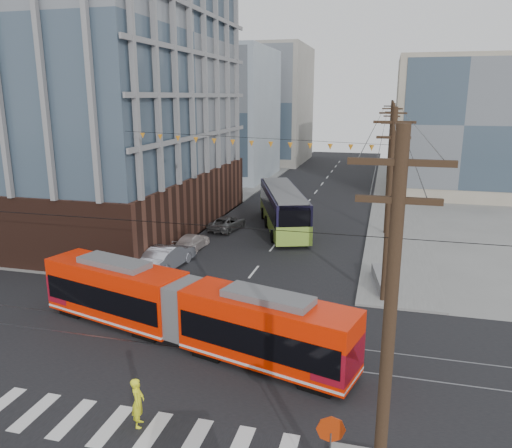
{
  "coord_description": "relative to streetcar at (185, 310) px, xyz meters",
  "views": [
    {
      "loc": [
        8.2,
        -16.74,
        11.53
      ],
      "look_at": [
        0.82,
        11.46,
        4.04
      ],
      "focal_mm": 35.0,
      "sensor_mm": 36.0,
      "label": 1
    }
  ],
  "objects": [
    {
      "name": "parked_car_grey",
      "position": [
        -4.4,
        20.28,
        -1.02
      ],
      "size": [
        2.82,
        4.75,
        1.24
      ],
      "primitive_type": "imported",
      "rotation": [
        0.0,
        0.0,
        2.96
      ],
      "color": "#474848",
      "rests_on": "ground"
    },
    {
      "name": "parked_car_white",
      "position": [
        -5.29,
        14.06,
        -1.02
      ],
      "size": [
        1.73,
        4.23,
        1.23
      ],
      "primitive_type": "imported",
      "rotation": [
        0.0,
        0.0,
        3.14
      ],
      "color": "beige",
      "rests_on": "ground"
    },
    {
      "name": "city_bus",
      "position": [
        0.25,
        21.97,
        0.22
      ],
      "size": [
        7.03,
        13.31,
        3.71
      ],
      "primitive_type": null,
      "rotation": [
        0.0,
        0.0,
        0.34
      ],
      "color": "black",
      "rests_on": "ground"
    },
    {
      "name": "bg_bldg_nw_near",
      "position": [
        -16.33,
        48.29,
        7.36
      ],
      "size": [
        18.0,
        16.0,
        18.0
      ],
      "primitive_type": "cube",
      "color": "#8C99A5",
      "rests_on": "ground"
    },
    {
      "name": "streetcar",
      "position": [
        0.0,
        0.0,
        0.0
      ],
      "size": [
        17.01,
        6.85,
        3.27
      ],
      "primitive_type": null,
      "rotation": [
        0.0,
        0.0,
        -0.27
      ],
      "color": "red",
      "rests_on": "ground"
    },
    {
      "name": "bg_bldg_nw_far",
      "position": [
        -13.33,
        68.29,
        8.36
      ],
      "size": [
        16.0,
        18.0,
        20.0
      ],
      "primitive_type": "cube",
      "color": "gray",
      "rests_on": "ground"
    },
    {
      "name": "pedestrian",
      "position": [
        0.83,
        -6.39,
        -0.7
      ],
      "size": [
        0.64,
        0.79,
        1.87
      ],
      "primitive_type": "imported",
      "rotation": [
        0.0,
        0.0,
        1.89
      ],
      "color": "#F6FA22",
      "rests_on": "ground"
    },
    {
      "name": "office_building",
      "position": [
        -21.33,
        19.29,
        12.66
      ],
      "size": [
        30.0,
        25.0,
        28.6
      ],
      "primitive_type": "cube",
      "color": "#381E16",
      "rests_on": "ground"
    },
    {
      "name": "ground",
      "position": [
        0.67,
        -3.71,
        -1.64
      ],
      "size": [
        160.0,
        160.0,
        0.0
      ],
      "primitive_type": "plane",
      "color": "slate"
    },
    {
      "name": "jersey_barrier",
      "position": [
        8.97,
        9.82,
        -1.23
      ],
      "size": [
        1.52,
        4.2,
        0.82
      ],
      "primitive_type": "cube",
      "rotation": [
        0.0,
        0.0,
        0.15
      ],
      "color": "slate",
      "rests_on": "ground"
    },
    {
      "name": "bg_bldg_ne_near",
      "position": [
        16.67,
        44.29,
        6.36
      ],
      "size": [
        14.0,
        14.0,
        16.0
      ],
      "primitive_type": "cube",
      "color": "gray",
      "rests_on": "ground"
    },
    {
      "name": "parked_car_silver",
      "position": [
        -5.29,
        9.63,
        -0.81
      ],
      "size": [
        2.29,
        5.19,
        1.66
      ],
      "primitive_type": "imported",
      "rotation": [
        0.0,
        0.0,
        3.03
      ],
      "color": "#AEB1BF",
      "rests_on": "ground"
    },
    {
      "name": "utility_pole_far",
      "position": [
        9.17,
        52.29,
        3.86
      ],
      "size": [
        0.3,
        0.3,
        11.0
      ],
      "primitive_type": "cylinder",
      "color": "black",
      "rests_on": "ground"
    },
    {
      "name": "bg_bldg_ne_far",
      "position": [
        18.67,
        64.29,
        5.36
      ],
      "size": [
        16.0,
        16.0,
        14.0
      ],
      "primitive_type": "cube",
      "color": "#8C99A5",
      "rests_on": "ground"
    },
    {
      "name": "utility_pole_near",
      "position": [
        9.17,
        -9.71,
        3.86
      ],
      "size": [
        0.3,
        0.3,
        11.0
      ],
      "primitive_type": "cylinder",
      "color": "black",
      "rests_on": "ground"
    }
  ]
}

